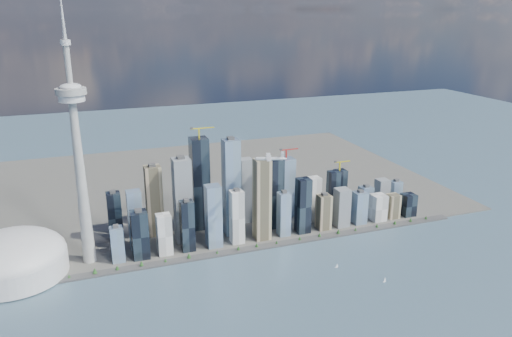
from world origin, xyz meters
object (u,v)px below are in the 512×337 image
object	(u,v)px
needle_tower	(78,153)
sailboat_east	(337,266)
dome_stadium	(13,258)
airplane	(270,158)
sailboat_west	(385,280)

from	to	relation	value
needle_tower	sailboat_east	bearing A→B (deg)	-22.42
needle_tower	sailboat_east	size ratio (longest dim) A/B	59.12
dome_stadium	airplane	xyz separation A→B (m)	(494.09, -105.38, 181.99)
sailboat_west	sailboat_east	size ratio (longest dim) A/B	1.17
sailboat_west	dome_stadium	bearing A→B (deg)	138.43
needle_tower	sailboat_west	world-z (taller)	needle_tower
dome_stadium	sailboat_east	size ratio (longest dim) A/B	21.48
needle_tower	airplane	distance (m)	372.69
sailboat_west	sailboat_east	bearing A→B (deg)	106.46
airplane	sailboat_west	distance (m)	322.35
dome_stadium	airplane	world-z (taller)	airplane
dome_stadium	sailboat_east	distance (m)	638.71
needle_tower	dome_stadium	bearing A→B (deg)	-175.91
sailboat_east	needle_tower	bearing A→B (deg)	158.17
airplane	sailboat_west	world-z (taller)	airplane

